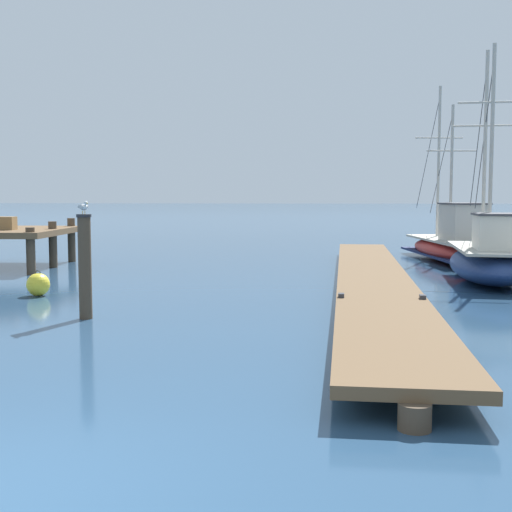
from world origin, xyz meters
TOP-DOWN VIEW (x-y plane):
  - floating_dock at (4.22, 12.72)m, footprint 2.53×21.84m
  - fishing_boat_1 at (7.91, 21.11)m, footprint 3.07×9.02m
  - fishing_boat_2 at (7.67, 14.63)m, footprint 2.60×7.41m
  - mooring_piling at (-1.88, 8.06)m, footprint 0.30×0.30m
  - perched_seagull at (-1.88, 8.07)m, footprint 0.30×0.31m
  - mooring_buoy at (-4.11, 10.99)m, footprint 0.57×0.57m

SIDE VIEW (x-z plane):
  - mooring_buoy at x=-4.11m, z-range -0.04..0.61m
  - floating_dock at x=4.22m, z-range 0.10..0.63m
  - fishing_boat_1 at x=7.91m, z-range -2.79..4.08m
  - fishing_boat_2 at x=7.67m, z-range -2.73..4.09m
  - mooring_piling at x=-1.88m, z-range 0.04..2.15m
  - perched_seagull at x=-1.88m, z-range 2.13..2.40m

